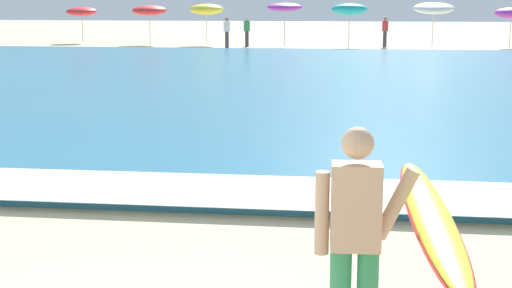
# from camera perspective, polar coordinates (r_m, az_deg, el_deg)

# --- Properties ---
(sea) EXTENTS (120.00, 28.00, 0.14)m
(sea) POSITION_cam_1_polar(r_m,az_deg,el_deg) (22.74, 2.42, 4.84)
(sea) COLOR teal
(sea) RESTS_ON ground
(surf_foam) EXTENTS (120.00, 1.64, 0.01)m
(surf_foam) POSITION_cam_1_polar(r_m,az_deg,el_deg) (9.62, -4.26, -3.48)
(surf_foam) COLOR white
(surf_foam) RESTS_ON sea
(surfer_with_board) EXTENTS (0.99, 2.68, 1.73)m
(surfer_with_board) POSITION_cam_1_polar(r_m,az_deg,el_deg) (5.16, 10.35, -6.42)
(surfer_with_board) COLOR #338E56
(surfer_with_board) RESTS_ON ground
(beach_umbrella_0) EXTENTS (1.79, 1.81, 2.09)m
(beach_umbrella_0) POSITION_cam_1_polar(r_m,az_deg,el_deg) (45.35, -13.26, 9.89)
(beach_umbrella_0) COLOR beige
(beach_umbrella_0) RESTS_ON ground
(beach_umbrella_1) EXTENTS (1.95, 1.97, 2.20)m
(beach_umbrella_1) POSITION_cam_1_polar(r_m,az_deg,el_deg) (42.85, -8.20, 10.14)
(beach_umbrella_1) COLOR beige
(beach_umbrella_1) RESTS_ON ground
(beach_umbrella_2) EXTENTS (1.87, 1.88, 2.26)m
(beach_umbrella_2) POSITION_cam_1_polar(r_m,az_deg,el_deg) (42.10, -3.82, 10.30)
(beach_umbrella_2) COLOR beige
(beach_umbrella_2) RESTS_ON ground
(beach_umbrella_3) EXTENTS (1.92, 1.93, 2.34)m
(beach_umbrella_3) POSITION_cam_1_polar(r_m,az_deg,el_deg) (40.83, 2.22, 10.47)
(beach_umbrella_3) COLOR beige
(beach_umbrella_3) RESTS_ON ground
(beach_umbrella_4) EXTENTS (1.90, 1.94, 2.36)m
(beach_umbrella_4) POSITION_cam_1_polar(r_m,az_deg,el_deg) (39.65, 7.20, 10.23)
(beach_umbrella_4) COLOR beige
(beach_umbrella_4) RESTS_ON ground
(beach_umbrella_5) EXTENTS (2.14, 2.19, 2.42)m
(beach_umbrella_5) POSITION_cam_1_polar(r_m,az_deg,el_deg) (40.50, 13.50, 10.11)
(beach_umbrella_5) COLOR beige
(beach_umbrella_5) RESTS_ON ground
(beach_umbrella_6) EXTENTS (1.73, 1.74, 2.10)m
(beach_umbrella_6) POSITION_cam_1_polar(r_m,az_deg,el_deg) (41.81, 19.04, 9.50)
(beach_umbrella_6) COLOR beige
(beach_umbrella_6) RESTS_ON ground
(beachgoer_near_row_left) EXTENTS (0.32, 0.20, 1.58)m
(beachgoer_near_row_left) POSITION_cam_1_polar(r_m,az_deg,el_deg) (40.51, 9.89, 8.56)
(beachgoer_near_row_left) COLOR #383842
(beachgoer_near_row_left) RESTS_ON ground
(beachgoer_near_row_mid) EXTENTS (0.32, 0.20, 1.58)m
(beachgoer_near_row_mid) POSITION_cam_1_polar(r_m,az_deg,el_deg) (39.24, -2.26, 8.63)
(beachgoer_near_row_mid) COLOR #383842
(beachgoer_near_row_mid) RESTS_ON ground
(beachgoer_near_row_right) EXTENTS (0.32, 0.20, 1.58)m
(beachgoer_near_row_right) POSITION_cam_1_polar(r_m,az_deg,el_deg) (39.98, -0.71, 8.69)
(beachgoer_near_row_right) COLOR #383842
(beachgoer_near_row_right) RESTS_ON ground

